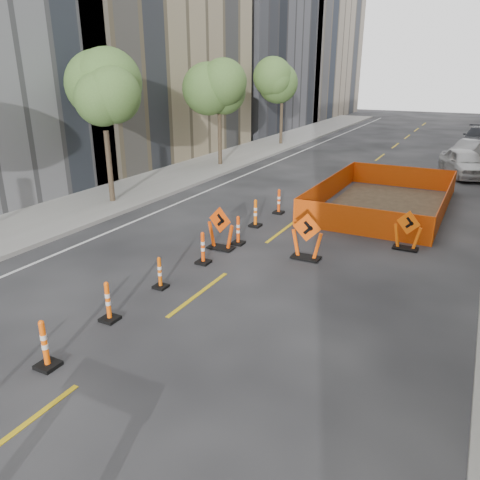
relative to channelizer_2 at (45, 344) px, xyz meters
The scene contains 21 objects.
ground_plane 1.17m from the channelizer_2, 17.37° to the left, with size 140.00×140.00×0.00m, color black.
sidewalk_left 14.70m from the channelizer_2, 123.07° to the left, with size 4.00×90.00×0.15m, color gray.
bld_left_d 43.12m from the channelizer_2, 112.07° to the left, with size 12.00×16.00×14.00m, color #4C4C51.
bld_left_e 58.92m from the channelizer_2, 105.98° to the left, with size 12.00×20.00×20.00m, color gray.
tree_l_b 13.31m from the channelizer_2, 125.73° to the left, with size 2.80×2.80×5.95m.
tree_l_c 21.98m from the channelizer_2, 110.06° to the left, with size 2.80×2.80×5.95m.
tree_l_d 31.45m from the channelizer_2, 103.75° to the left, with size 2.80×2.80×5.95m.
channelizer_2 is the anchor object (origin of this frame).
channelizer_3 2.07m from the channelizer_2, 95.23° to the left, with size 0.41×0.41×1.04m, color #FF5C0A, non-canonical shape.
channelizer_4 4.13m from the channelizer_2, 92.45° to the left, with size 0.37×0.37×0.93m, color #DC5709, non-canonical shape.
channelizer_5 6.19m from the channelizer_2, 90.29° to the left, with size 0.42×0.42×1.06m, color #F54A0A, non-canonical shape.
channelizer_6 8.25m from the channelizer_2, 89.00° to the left, with size 0.41×0.41×1.04m, color #FF4D0A, non-canonical shape.
channelizer_7 10.32m from the channelizer_2, 90.94° to the left, with size 0.43×0.43×1.10m, color orange, non-canonical shape.
channelizer_8 12.38m from the channelizer_2, 90.23° to the left, with size 0.42×0.42×1.06m, color #F5480A, non-canonical shape.
chevron_sign_left 7.57m from the channelizer_2, 91.25° to the left, with size 1.00×0.60×1.50m, color #E14409, non-canonical shape.
chevron_sign_center 8.51m from the channelizer_2, 71.25° to the left, with size 1.03×0.62×1.55m, color #F5500A, non-canonical shape.
chevron_sign_right 11.78m from the channelizer_2, 62.28° to the left, with size 0.92×0.55×1.38m, color #FF600A, non-canonical shape.
safety_fence 15.90m from the channelizer_2, 76.45° to the left, with size 5.12×8.72×1.09m, color #DF550B, non-canonical shape.
parked_car_near 24.98m from the channelizer_2, 74.90° to the left, with size 1.85×4.59×1.56m, color silver.
parked_car_mid 30.51m from the channelizer_2, 77.67° to the left, with size 1.43×4.09×1.35m, color gray.
parked_car_far 36.28m from the channelizer_2, 78.97° to the left, with size 2.29×5.63×1.63m, color black.
Camera 1 is at (6.30, -5.77, 5.79)m, focal length 35.00 mm.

